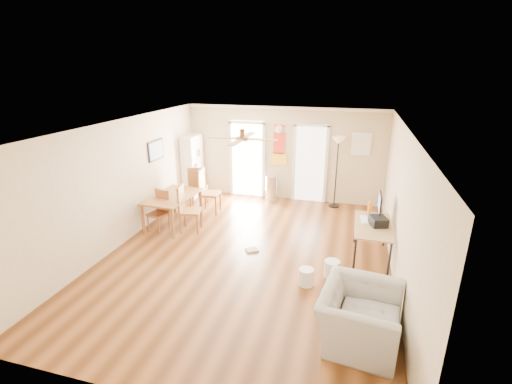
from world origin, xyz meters
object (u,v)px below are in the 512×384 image
(bookshelf, at_px, (193,166))
(dining_chair_right_b, at_px, (190,209))
(dining_chair_far, at_px, (198,186))
(trash_can, at_px, (272,188))
(dining_chair_right_a, at_px, (210,191))
(computer_desk, at_px, (371,242))
(wastebasket_b, at_px, (332,269))
(printer, at_px, (378,221))
(wastebasket_a, at_px, (306,277))
(torchiere_lamp, at_px, (336,173))
(armchair, at_px, (359,317))
(dining_chair_near, at_px, (158,212))
(dining_table, at_px, (174,210))

(bookshelf, height_order, dining_chair_right_b, bookshelf)
(dining_chair_far, bearing_deg, trash_can, -169.79)
(dining_chair_right_a, relative_size, computer_desk, 0.84)
(dining_chair_far, bearing_deg, wastebasket_b, 128.99)
(bookshelf, xyz_separation_m, printer, (5.00, -2.49, -0.07))
(dining_chair_right_a, xyz_separation_m, wastebasket_b, (3.28, -2.30, -0.41))
(computer_desk, height_order, wastebasket_a, computer_desk)
(torchiere_lamp, relative_size, armchair, 1.61)
(dining_chair_right_b, distance_m, armchair, 4.60)
(bookshelf, bearing_deg, dining_chair_near, -66.38)
(dining_chair_near, bearing_deg, dining_chair_right_a, 76.24)
(dining_chair_far, bearing_deg, bookshelf, -72.29)
(dining_table, distance_m, armchair, 5.17)
(torchiere_lamp, bearing_deg, trash_can, -179.89)
(torchiere_lamp, xyz_separation_m, printer, (0.96, -2.68, -0.14))
(bookshelf, relative_size, dining_table, 1.21)
(dining_chair_right_b, bearing_deg, dining_chair_far, 5.98)
(dining_chair_right_b, distance_m, dining_chair_near, 0.75)
(dining_chair_right_a, relative_size, printer, 3.44)
(bookshelf, distance_m, armchair, 6.81)
(wastebasket_a, bearing_deg, dining_chair_near, 160.14)
(trash_can, bearing_deg, torchiere_lamp, 0.11)
(torchiere_lamp, bearing_deg, wastebasket_a, -93.14)
(bookshelf, distance_m, computer_desk, 5.53)
(trash_can, bearing_deg, dining_chair_near, -128.13)
(bookshelf, relative_size, printer, 5.35)
(dining_chair_near, height_order, torchiere_lamp, torchiere_lamp)
(dining_table, height_order, dining_chair_near, dining_chair_near)
(printer, relative_size, wastebasket_a, 1.09)
(wastebasket_b, bearing_deg, dining_chair_right_a, 144.93)
(bookshelf, height_order, armchair, bookshelf)
(dining_chair_right_a, xyz_separation_m, trash_can, (1.34, 1.25, -0.20))
(dining_chair_far, xyz_separation_m, trash_can, (1.83, 0.89, -0.19))
(dining_chair_far, height_order, wastebasket_b, dining_chair_far)
(dining_chair_near, relative_size, computer_desk, 0.70)
(dining_table, bearing_deg, printer, -5.83)
(dining_chair_far, bearing_deg, wastebasket_a, 122.12)
(wastebasket_b, bearing_deg, torchiere_lamp, 93.18)
(bookshelf, height_order, dining_table, bookshelf)
(dining_chair_far, xyz_separation_m, wastebasket_b, (3.77, -2.66, -0.40))
(dining_table, relative_size, torchiere_lamp, 0.78)
(dining_chair_near, xyz_separation_m, dining_chair_far, (0.24, 1.74, 0.08))
(trash_can, distance_m, computer_desk, 3.75)
(computer_desk, height_order, printer, printer)
(dining_chair_right_b, height_order, printer, dining_chair_right_b)
(dining_table, relative_size, dining_chair_right_a, 1.29)
(torchiere_lamp, bearing_deg, armchair, -82.56)
(computer_desk, bearing_deg, dining_chair_near, 179.36)
(dining_chair_right_b, relative_size, printer, 3.25)
(dining_table, bearing_deg, dining_chair_right_b, -21.41)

